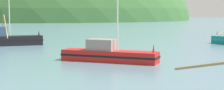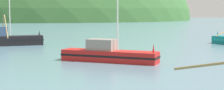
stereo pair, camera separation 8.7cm
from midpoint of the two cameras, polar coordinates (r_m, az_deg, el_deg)
The scene contains 4 objects.
hill_mid_left at distance 209.25m, azimuth -11.51°, elevation 4.23°, with size 175.31×140.25×92.93m, color #386633.
hill_far_center at distance 233.04m, azimuth -15.22°, elevation 4.26°, with size 101.67×81.34×83.58m, color #47703D.
fishing_boat_black at distance 44.85m, azimuth -17.97°, elevation 0.91°, with size 9.66×15.54×6.60m.
fishing_boat_red at distance 28.80m, azimuth -0.74°, elevation -1.54°, with size 8.54×4.96×6.40m.
Camera 1 is at (2.00, -1.22, 4.17)m, focal length 53.86 mm.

